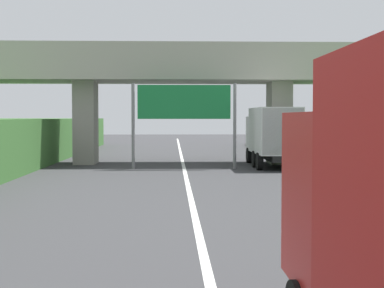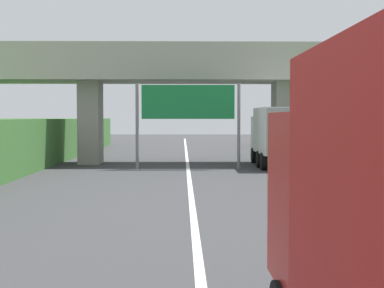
{
  "view_description": "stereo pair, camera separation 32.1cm",
  "coord_description": "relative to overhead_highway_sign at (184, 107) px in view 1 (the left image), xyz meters",
  "views": [
    {
      "loc": [
        -0.64,
        1.64,
        2.88
      ],
      "look_at": [
        0.0,
        20.74,
        2.0
      ],
      "focal_mm": 54.01,
      "sensor_mm": 36.0,
      "label": 1
    },
    {
      "loc": [
        -0.32,
        1.63,
        2.88
      ],
      "look_at": [
        0.0,
        20.74,
        2.0
      ],
      "focal_mm": 54.01,
      "sensor_mm": 36.0,
      "label": 2
    }
  ],
  "objects": [
    {
      "name": "overhead_highway_sign",
      "position": [
        0.0,
        0.0,
        0.0
      ],
      "size": [
        5.88,
        0.18,
        4.8
      ],
      "color": "slate",
      "rests_on": "ground"
    },
    {
      "name": "overpass_bridge",
      "position": [
        0.0,
        3.76,
        1.96
      ],
      "size": [
        40.0,
        4.8,
        7.3
      ],
      "color": "#9E998E",
      "rests_on": "ground"
    },
    {
      "name": "truck_white",
      "position": [
        5.19,
        1.34,
        -1.55
      ],
      "size": [
        2.44,
        7.3,
        3.44
      ],
      "color": "black",
      "rests_on": "ground"
    },
    {
      "name": "lane_centre_stripe",
      "position": [
        0.0,
        -3.78,
        -3.48
      ],
      "size": [
        0.2,
        100.33,
        0.01
      ],
      "primitive_type": "cube",
      "color": "white",
      "rests_on": "ground"
    }
  ]
}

